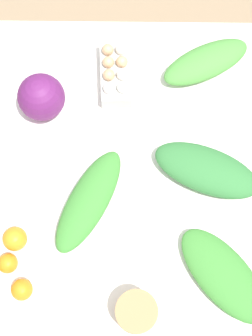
{
  "coord_description": "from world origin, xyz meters",
  "views": [
    {
      "loc": [
        0.56,
        0.01,
        2.28
      ],
      "look_at": [
        0.0,
        0.0,
        0.76
      ],
      "focal_mm": 50.0,
      "sensor_mm": 36.0,
      "label": 1
    }
  ],
  "objects_px": {
    "egg_carton": "(116,73)",
    "greens_bunch_chard": "(89,200)",
    "greens_bunch_kale": "(223,275)",
    "orange_0": "(8,263)",
    "greens_bunch_scallion": "(206,170)",
    "orange_4": "(22,290)",
    "greens_bunch_beet_tops": "(206,62)",
    "cabbage_purple": "(41,97)",
    "orange_2": "(15,239)",
    "paper_bag": "(136,312)"
  },
  "relations": [
    {
      "from": "greens_bunch_beet_tops",
      "to": "orange_0",
      "type": "relative_size",
      "value": 5.46
    },
    {
      "from": "egg_carton",
      "to": "greens_bunch_kale",
      "type": "distance_m",
      "value": 0.81
    },
    {
      "from": "greens_bunch_scallion",
      "to": "greens_bunch_beet_tops",
      "type": "relative_size",
      "value": 1.05
    },
    {
      "from": "orange_0",
      "to": "greens_bunch_beet_tops",
      "type": "bearing_deg",
      "value": 138.38
    },
    {
      "from": "greens_bunch_scallion",
      "to": "greens_bunch_beet_tops",
      "type": "xyz_separation_m",
      "value": [
        -0.43,
        0.02,
        -0.0
      ]
    },
    {
      "from": "egg_carton",
      "to": "orange_0",
      "type": "distance_m",
      "value": 0.78
    },
    {
      "from": "greens_bunch_chard",
      "to": "orange_0",
      "type": "height_order",
      "value": "greens_bunch_chard"
    },
    {
      "from": "cabbage_purple",
      "to": "paper_bag",
      "type": "distance_m",
      "value": 0.8
    },
    {
      "from": "greens_bunch_kale",
      "to": "orange_4",
      "type": "relative_size",
      "value": 5.26
    },
    {
      "from": "greens_bunch_beet_tops",
      "to": "orange_0",
      "type": "bearing_deg",
      "value": -41.62
    },
    {
      "from": "greens_bunch_scallion",
      "to": "greens_bunch_chard",
      "type": "relative_size",
      "value": 0.94
    },
    {
      "from": "paper_bag",
      "to": "orange_0",
      "type": "distance_m",
      "value": 0.44
    },
    {
      "from": "cabbage_purple",
      "to": "orange_4",
      "type": "xyz_separation_m",
      "value": [
        0.65,
        -0.02,
        -0.05
      ]
    },
    {
      "from": "orange_0",
      "to": "egg_carton",
      "type": "bearing_deg",
      "value": 154.65
    },
    {
      "from": "egg_carton",
      "to": "greens_bunch_beet_tops",
      "type": "relative_size",
      "value": 0.74
    },
    {
      "from": "greens_bunch_kale",
      "to": "orange_0",
      "type": "xyz_separation_m",
      "value": [
        -0.03,
        -0.69,
        0.0
      ]
    },
    {
      "from": "greens_bunch_chard",
      "to": "greens_bunch_kale",
      "type": "relative_size",
      "value": 1.09
    },
    {
      "from": "egg_carton",
      "to": "greens_bunch_beet_tops",
      "type": "bearing_deg",
      "value": -84.46
    },
    {
      "from": "cabbage_purple",
      "to": "orange_2",
      "type": "bearing_deg",
      "value": -6.54
    },
    {
      "from": "egg_carton",
      "to": "greens_bunch_kale",
      "type": "xyz_separation_m",
      "value": [
        0.73,
        0.36,
        -0.01
      ]
    },
    {
      "from": "greens_bunch_beet_tops",
      "to": "orange_4",
      "type": "distance_m",
      "value": 1.04
    },
    {
      "from": "egg_carton",
      "to": "greens_bunch_chard",
      "type": "distance_m",
      "value": 0.5
    },
    {
      "from": "greens_bunch_kale",
      "to": "orange_0",
      "type": "relative_size",
      "value": 5.59
    },
    {
      "from": "greens_bunch_scallion",
      "to": "greens_bunch_chard",
      "type": "xyz_separation_m",
      "value": [
        0.11,
        -0.4,
        -0.01
      ]
    },
    {
      "from": "greens_bunch_kale",
      "to": "paper_bag",
      "type": "bearing_deg",
      "value": -67.14
    },
    {
      "from": "orange_0",
      "to": "orange_4",
      "type": "distance_m",
      "value": 0.1
    },
    {
      "from": "greens_bunch_scallion",
      "to": "orange_0",
      "type": "relative_size",
      "value": 5.76
    },
    {
      "from": "greens_bunch_chard",
      "to": "orange_2",
      "type": "relative_size",
      "value": 4.92
    },
    {
      "from": "paper_bag",
      "to": "orange_4",
      "type": "bearing_deg",
      "value": -100.06
    },
    {
      "from": "greens_bunch_chard",
      "to": "greens_bunch_beet_tops",
      "type": "bearing_deg",
      "value": 142.43
    },
    {
      "from": "greens_bunch_chard",
      "to": "orange_0",
      "type": "distance_m",
      "value": 0.33
    },
    {
      "from": "greens_bunch_scallion",
      "to": "orange_2",
      "type": "relative_size",
      "value": 4.64
    },
    {
      "from": "orange_0",
      "to": "greens_bunch_chard",
      "type": "bearing_deg",
      "value": 129.96
    },
    {
      "from": "cabbage_purple",
      "to": "greens_bunch_chard",
      "type": "height_order",
      "value": "cabbage_purple"
    },
    {
      "from": "greens_bunch_scallion",
      "to": "orange_4",
      "type": "bearing_deg",
      "value": -55.95
    },
    {
      "from": "greens_bunch_kale",
      "to": "greens_bunch_beet_tops",
      "type": "distance_m",
      "value": 0.78
    },
    {
      "from": "cabbage_purple",
      "to": "greens_bunch_scallion",
      "type": "xyz_separation_m",
      "value": [
        0.25,
        0.58,
        -0.04
      ]
    },
    {
      "from": "greens_bunch_chard",
      "to": "greens_bunch_beet_tops",
      "type": "distance_m",
      "value": 0.68
    },
    {
      "from": "greens_bunch_beet_tops",
      "to": "orange_2",
      "type": "xyz_separation_m",
      "value": [
        0.68,
        -0.65,
        0.0
      ]
    },
    {
      "from": "greens_bunch_chard",
      "to": "orange_0",
      "type": "xyz_separation_m",
      "value": [
        0.21,
        -0.25,
        -0.0
      ]
    },
    {
      "from": "cabbage_purple",
      "to": "greens_bunch_kale",
      "type": "height_order",
      "value": "cabbage_purple"
    },
    {
      "from": "paper_bag",
      "to": "orange_2",
      "type": "height_order",
      "value": "paper_bag"
    },
    {
      "from": "cabbage_purple",
      "to": "paper_bag",
      "type": "xyz_separation_m",
      "value": [
        0.72,
        0.34,
        -0.04
      ]
    },
    {
      "from": "greens_bunch_chard",
      "to": "greens_bunch_kale",
      "type": "xyz_separation_m",
      "value": [
        0.24,
        0.44,
        -0.0
      ]
    },
    {
      "from": "paper_bag",
      "to": "orange_2",
      "type": "relative_size",
      "value": 1.63
    },
    {
      "from": "paper_bag",
      "to": "greens_bunch_scallion",
      "type": "xyz_separation_m",
      "value": [
        -0.47,
        0.24,
        -0.0
      ]
    },
    {
      "from": "egg_carton",
      "to": "greens_bunch_scallion",
      "type": "bearing_deg",
      "value": -143.33
    },
    {
      "from": "greens_bunch_beet_tops",
      "to": "orange_2",
      "type": "relative_size",
      "value": 4.4
    },
    {
      "from": "greens_bunch_scallion",
      "to": "orange_4",
      "type": "distance_m",
      "value": 0.72
    },
    {
      "from": "greens_bunch_scallion",
      "to": "greens_bunch_kale",
      "type": "xyz_separation_m",
      "value": [
        0.35,
        0.04,
        -0.01
      ]
    }
  ]
}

